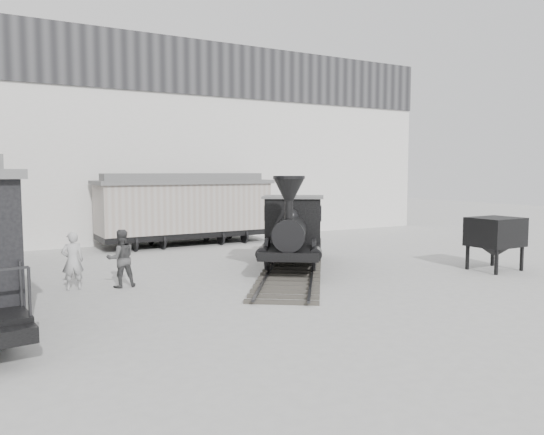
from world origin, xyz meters
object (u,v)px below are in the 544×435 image
locomotive (293,236)px  visitor_b (121,258)px  coal_hopper (495,236)px  boxcar (185,207)px  visitor_a (73,261)px

locomotive → visitor_b: (-6.66, -0.00, -0.36)m
visitor_b → coal_hopper: 13.95m
boxcar → visitor_a: size_ratio=4.82×
locomotive → coal_hopper: 7.82m
boxcar → visitor_a: boxcar is taller
coal_hopper → boxcar: bearing=120.2°
locomotive → visitor_a: (-8.12, 0.37, -0.37)m
boxcar → coal_hopper: (7.92, -12.64, -0.61)m
locomotive → boxcar: 8.68m
visitor_b → locomotive: bearing=-179.3°
boxcar → visitor_b: bearing=-122.9°
locomotive → visitor_a: locomotive is taller
visitor_a → locomotive: bearing=177.6°
locomotive → boxcar: (-1.25, 8.56, 0.63)m
locomotive → visitor_b: bearing=-144.9°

